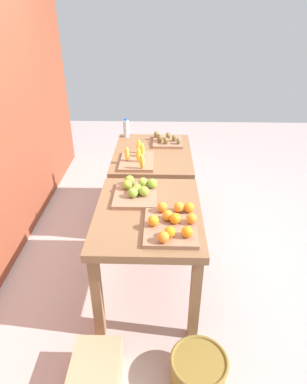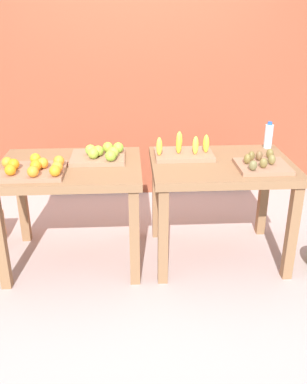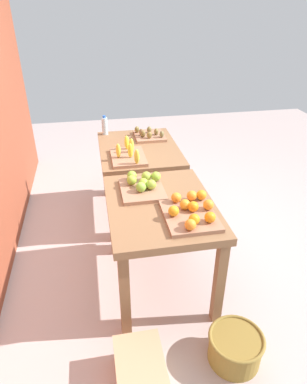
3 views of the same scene
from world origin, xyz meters
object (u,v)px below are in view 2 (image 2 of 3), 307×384
Objects in this scene: display_table_left at (70,180)px; display_table_right at (221,177)px; banana_crate at (184,152)px; kiwi_bin at (262,164)px; orange_bin at (34,168)px; apple_bin at (101,154)px; water_bottle at (269,136)px.

display_table_right is (1.12, 0.00, 0.00)m from display_table_left.
display_table_left is at bearing -170.71° from banana_crate.
display_table_right is 0.33m from kiwi_bin.
orange_bin is (-0.21, -0.17, 0.16)m from display_table_left.
display_table_left is 0.30m from apple_bin.
apple_bin reaches higher than display_table_right.
kiwi_bin is (0.25, -0.15, 0.15)m from display_table_right.
banana_crate is at bearing 16.38° from orange_bin.
display_table_right is at bearing -27.63° from banana_crate.
water_bottle is at bearing 15.44° from orange_bin.
apple_bin is at bearing 31.82° from orange_bin.
banana_crate is (-0.27, 0.14, 0.16)m from display_table_right.
water_bottle is at bearing 13.99° from banana_crate.
kiwi_bin reaches higher than display_table_left.
display_table_left and display_table_right have the same top height.
display_table_left is 2.58× the size of apple_bin.
display_table_left is at bearing 180.00° from display_table_right.
water_bottle reaches higher than banana_crate.
orange_bin is at bearing -164.56° from water_bottle.
display_table_left is 1.39m from kiwi_bin.
kiwi_bin is at bearing -6.35° from display_table_left.
apple_bin is 0.91× the size of banana_crate.
apple_bin is 1.89× the size of water_bottle.
apple_bin is 0.63m from banana_crate.
banana_crate is at bearing 152.37° from display_table_right.
banana_crate is (0.85, 0.14, 0.16)m from display_table_left.
banana_crate is at bearing 9.29° from display_table_left.
banana_crate is 0.73m from water_bottle.
orange_bin is 2.10× the size of water_bottle.
display_table_right is 4.87× the size of water_bottle.
apple_bin is at bearing -170.82° from water_bottle.
apple_bin is 1.35m from water_bottle.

